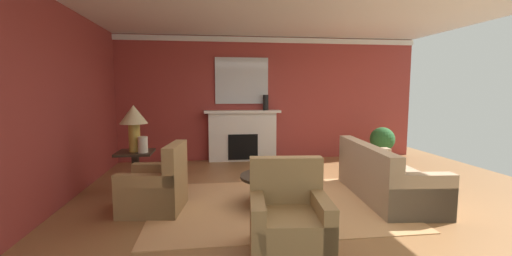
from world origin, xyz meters
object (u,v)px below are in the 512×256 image
Objects in this scene: side_table at (136,170)px; potted_plant at (382,142)px; vase_mantel_right at (266,103)px; vase_on_side_table at (143,145)px; mantel_mirror at (242,81)px; table_lamp at (134,119)px; armchair_facing_fireplace at (289,223)px; coffee_table at (274,183)px; fireplace at (242,137)px; armchair_near_window at (156,189)px; sofa at (384,179)px.

potted_plant is (5.15, 1.69, 0.09)m from side_table.
vase_on_side_table is at bearing -134.07° from vase_mantel_right.
table_lamp is at bearing -128.25° from mantel_mirror.
coffee_table is at bearing 85.17° from armchair_facing_fireplace.
fireplace is 1.89× the size of armchair_facing_fireplace.
fireplace reaches higher than coffee_table.
armchair_near_window is (-1.52, -3.34, -1.60)m from mantel_mirror.
sofa is at bearing -65.70° from vase_mantel_right.
armchair_facing_fireplace is at bearing -140.71° from sofa.
vase_on_side_table is (-3.75, 0.61, 0.53)m from sofa.
vase_on_side_table reaches higher than side_table.
fireplace is 1.80× the size of coffee_table.
fireplace reaches higher than potted_plant.
armchair_near_window is 1.36× the size of side_table.
side_table is at bearing -137.28° from vase_mantel_right.
fireplace reaches higher than sofa.
vase_on_side_table is (0.15, -0.12, 0.43)m from side_table.
coffee_table is (0.12, 1.44, 0.03)m from armchair_facing_fireplace.
table_lamp is at bearing -161.82° from potted_plant.
sofa is (1.93, -3.11, -0.27)m from fireplace.
mantel_mirror is 4.95× the size of vase_on_side_table.
armchair_near_window reaches higher than potted_plant.
vase_on_side_table is at bearing -126.07° from fireplace.
armchair_facing_fireplace reaches higher than sofa.
armchair_facing_fireplace is at bearing -48.67° from side_table.
vase_mantel_right is at bearing 42.72° from table_lamp.
vase_on_side_table is (-1.82, -2.49, 0.26)m from fireplace.
vase_mantel_right is at bearing 56.92° from armchair_near_window.
vase_on_side_table reaches higher than armchair_facing_fireplace.
mantel_mirror reaches higher than potted_plant.
table_lamp reaches higher than sofa.
vase_mantel_right is (0.55, -0.05, 0.82)m from fireplace.
mantel_mirror reaches higher than vase_mantel_right.
armchair_facing_fireplace is 3.73× the size of vase_on_side_table.
table_lamp is 0.44m from vase_on_side_table.
potted_plant is at bearing 62.61° from sofa.
table_lamp reaches higher than armchair_near_window.
fireplace is 2.40× the size of table_lamp.
side_table is 5.42m from potted_plant.
side_table is (-0.45, 0.85, 0.09)m from armchair_near_window.
potted_plant is (3.19, -0.80, -1.41)m from mantel_mirror.
coffee_table is at bearing 0.09° from armchair_near_window.
vase_mantel_right is at bearing 83.67° from armchair_facing_fireplace.
vase_mantel_right is at bearing 42.72° from side_table.
fireplace is 3.15m from table_lamp.
vase_on_side_table is at bearing 112.45° from armchair_near_window.
vase_on_side_table is at bearing -38.66° from table_lamp.
potted_plant is at bearing 18.18° from table_lamp.
vase_mantel_right reaches higher than armchair_facing_fireplace.
armchair_near_window is 3.94m from vase_mantel_right.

